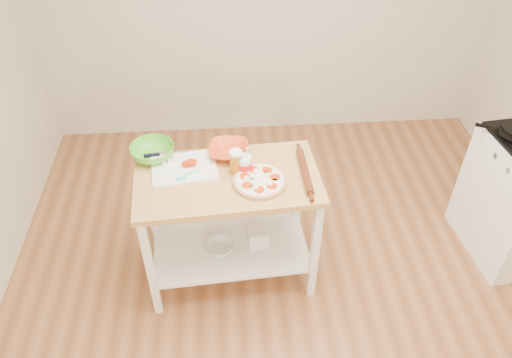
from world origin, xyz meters
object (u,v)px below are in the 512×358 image
Objects in this scene: knife at (159,154)px; shelf_bin at (258,236)px; pizza at (260,181)px; orange_bowl at (229,151)px; cutting_board at (184,167)px; green_bowl at (152,152)px; yogurt_tub at (244,164)px; beer_pint at (236,162)px; spatula at (187,175)px; shelf_glass_bowl at (220,247)px; rolling_pin at (305,171)px; prep_island at (229,207)px.

knife is 0.88m from shelf_bin.
orange_bowl is (-0.18, 0.29, 0.02)m from pizza.
cutting_board is 1.56× the size of green_bowl.
yogurt_tub is at bearing 127.98° from pizza.
knife is 1.05× the size of orange_bowl.
spatula is at bearing -175.17° from beer_pint.
beer_pint is 0.67m from shelf_bin.
green_bowl is at bearing 146.79° from shelf_glass_bowl.
orange_bowl reaches higher than rolling_pin.
beer_pint is (0.04, -0.18, 0.05)m from orange_bowl.
yogurt_tub is 1.53× the size of shelf_bin.
rolling_pin is (0.37, -0.05, -0.03)m from yogurt_tub.
shelf_glass_bowl is 0.27m from shelf_bin.
yogurt_tub is 0.37m from rolling_pin.
cutting_board is 3.28× the size of shelf_bin.
cutting_board is at bearing -157.94° from orange_bowl.
knife is at bearing 158.05° from beer_pint.
beer_pint is (-0.14, 0.11, 0.07)m from pizza.
beer_pint is (0.32, -0.06, 0.07)m from cutting_board.
pizza is 2.50× the size of shelf_bin.
shelf_glass_bowl is (-0.18, -0.07, -0.67)m from yogurt_tub.
pizza is 0.82× the size of rolling_pin.
beer_pint is at bearing 171.72° from shelf_bin.
cutting_board reaches higher than spatula.
shelf_bin is at bearing -25.22° from knife.
green_bowl is at bearing 155.75° from pizza.
orange_bowl reaches higher than shelf_bin.
spatula is 0.50× the size of green_bowl.
knife is at bearing 107.89° from spatula.
beer_pint is at bearing -16.90° from spatula.
knife is 1.68× the size of beer_pint.
spatula is 0.33m from orange_bowl.
prep_island is 0.36m from shelf_glass_bowl.
yogurt_tub reaches higher than pizza.
rolling_pin is at bearing -0.42° from prep_island.
rolling_pin is (0.46, -0.23, -0.01)m from orange_bowl.
rolling_pin is at bearing -23.76° from spatula.
rolling_pin is (0.94, -0.24, -0.02)m from green_bowl.
knife is (-0.62, 0.30, 0.00)m from pizza.
prep_island is 0.33m from yogurt_tub.
green_bowl is at bearing 162.38° from shelf_bin.
prep_island is 0.37m from shelf_bin.
yogurt_tub is 0.69m from shelf_glass_bowl.
orange_bowl is (0.02, 0.23, 0.28)m from prep_island.
cutting_board is 0.75m from rolling_pin.
shelf_glass_bowl is at bearing -152.91° from beer_pint.
green_bowl is at bearing 140.24° from cutting_board.
spatula is (-0.25, 0.02, 0.27)m from prep_island.
pizza reaches higher than spatula.
orange_bowl is at bearing 69.21° from shelf_glass_bowl.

